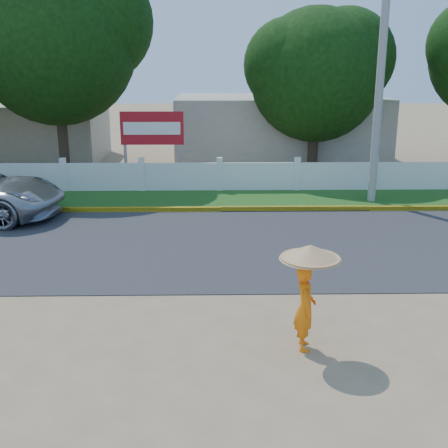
% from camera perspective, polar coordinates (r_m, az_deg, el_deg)
% --- Properties ---
extents(ground, '(120.00, 120.00, 0.00)m').
position_cam_1_polar(ground, '(11.20, 0.19, -9.26)').
color(ground, '#9E8460').
rests_on(ground, ground).
extents(road, '(60.00, 7.00, 0.02)m').
position_cam_1_polar(road, '(15.39, -0.17, -2.04)').
color(road, '#38383A').
rests_on(road, ground).
extents(grass_verge, '(60.00, 3.50, 0.03)m').
position_cam_1_polar(grass_verge, '(20.44, -0.40, 2.55)').
color(grass_verge, '#2D601E').
rests_on(grass_verge, ground).
extents(curb, '(40.00, 0.18, 0.16)m').
position_cam_1_polar(curb, '(18.78, -0.34, 1.53)').
color(curb, yellow).
rests_on(curb, ground).
extents(fence, '(40.00, 0.10, 1.10)m').
position_cam_1_polar(fence, '(21.74, -0.44, 4.81)').
color(fence, silver).
rests_on(fence, ground).
extents(building_near, '(10.00, 6.00, 3.20)m').
position_cam_1_polar(building_near, '(28.49, 5.53, 9.56)').
color(building_near, '#B7AD99').
rests_on(building_near, ground).
extents(building_far, '(8.00, 5.00, 2.80)m').
position_cam_1_polar(building_far, '(30.91, -19.73, 8.84)').
color(building_far, '#B7AD99').
rests_on(building_far, ground).
extents(utility_pole, '(0.28, 0.28, 8.07)m').
position_cam_1_polar(utility_pole, '(20.30, 15.53, 13.36)').
color(utility_pole, gray).
rests_on(utility_pole, ground).
extents(monk_with_parasol, '(1.04, 1.04, 1.89)m').
position_cam_1_polar(monk_with_parasol, '(9.62, 8.48, -5.83)').
color(monk_with_parasol, orange).
rests_on(monk_with_parasol, ground).
extents(billboard, '(2.50, 0.13, 2.95)m').
position_cam_1_polar(billboard, '(22.71, -7.31, 9.23)').
color(billboard, gray).
rests_on(billboard, ground).
extents(tree_row, '(34.72, 7.47, 8.97)m').
position_cam_1_polar(tree_row, '(24.25, 1.53, 16.42)').
color(tree_row, '#473828').
rests_on(tree_row, ground).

